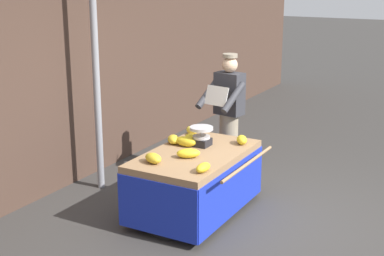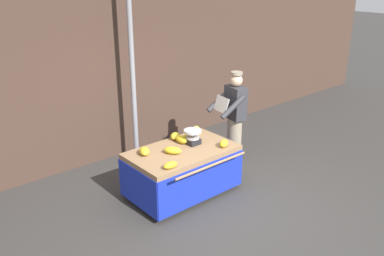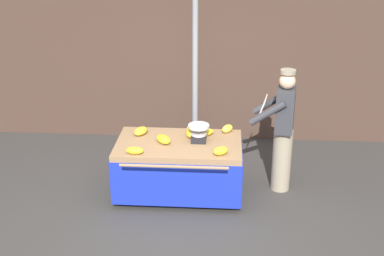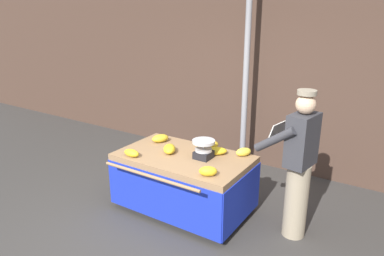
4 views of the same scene
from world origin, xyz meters
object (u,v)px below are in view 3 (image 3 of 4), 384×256
Objects in this scene: weighing_scale at (199,133)px; banana_bunch_3 at (221,151)px; banana_bunch_5 at (141,131)px; banana_bunch_7 at (193,128)px; banana_bunch_4 at (163,139)px; vendor_person at (283,130)px; banana_bunch_2 at (227,129)px; street_pole at (195,50)px; banana_bunch_6 at (204,133)px; banana_bunch_0 at (135,150)px; banana_cart at (179,157)px; banana_bunch_1 at (191,132)px.

weighing_scale reaches higher than banana_bunch_3.
weighing_scale is 1.17× the size of banana_bunch_5.
banana_bunch_5 is at bearing -166.60° from banana_bunch_7.
banana_bunch_4 is 0.15× the size of vendor_person.
vendor_person reaches higher than banana_bunch_2.
banana_bunch_7 reaches higher than banana_bunch_5.
weighing_scale reaches higher than banana_bunch_4.
street_pole is 1.51m from banana_bunch_6.
vendor_person is (1.20, -0.16, 0.06)m from banana_bunch_7.
banana_bunch_6 is at bearing 36.64° from banana_bunch_0.
banana_bunch_2 is 0.86× the size of banana_bunch_5.
street_pole is 1.85m from banana_cart.
street_pole is 1.65m from banana_bunch_5.
street_pole is 16.20× the size of banana_bunch_7.
banana_bunch_5 is at bearing -117.52° from street_pole.
banana_bunch_0 is at bearing -150.59° from weighing_scale.
banana_bunch_1 reaches higher than banana_cart.
banana_bunch_5 reaches higher than banana_bunch_2.
banana_bunch_3 is at bearing -96.22° from banana_bunch_2.
vendor_person is (1.11, 0.17, -0.00)m from weighing_scale.
street_pole is 12.36× the size of banana_bunch_4.
banana_bunch_5 is (-0.54, 0.22, 0.27)m from banana_cart.
weighing_scale is at bearing -137.91° from banana_bunch_2.
street_pole is at bearing 115.07° from banana_bunch_2.
banana_bunch_0 is 0.82× the size of banana_bunch_1.
banana_bunch_4 is at bearing -172.96° from banana_cart.
banana_bunch_0 is 1.08× the size of banana_bunch_2.
banana_bunch_2 is at bearing -64.93° from street_pole.
banana_bunch_7 is (0.02, 0.18, -0.00)m from banana_bunch_1.
banana_cart is 6.35× the size of banana_bunch_4.
weighing_scale is at bearing -84.60° from street_pole.
banana_bunch_2 is at bearing 8.45° from banana_bunch_5.
banana_bunch_3 is at bearing -76.70° from street_pole.
banana_bunch_7 is at bearing 48.49° from banana_bunch_4.
banana_bunch_7 is at bearing -179.23° from banana_bunch_2.
weighing_scale is at bearing -11.74° from banana_bunch_5.
banana_bunch_0 is at bearing -108.90° from street_pole.
banana_bunch_1 is (-0.11, 0.16, -0.06)m from weighing_scale.
banana_cart is 1.43m from vendor_person.
banana_bunch_1 is 1.03× the size of banana_bunch_4.
banana_bunch_1 is at bearing -95.11° from banana_bunch_7.
vendor_person reaches higher than banana_bunch_1.
street_pole reaches higher than banana_bunch_5.
banana_bunch_6 is (0.17, 0.03, -0.01)m from banana_bunch_1.
banana_bunch_7 is (-0.09, 0.33, -0.06)m from weighing_scale.
street_pole is at bearing 85.26° from banana_cart.
banana_bunch_3 is 0.69× the size of banana_bunch_6.
banana_bunch_0 is at bearing -177.62° from banana_bunch_3.
banana_bunch_1 is (0.67, 0.59, 0.01)m from banana_bunch_0.
banana_bunch_3 reaches higher than banana_bunch_6.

